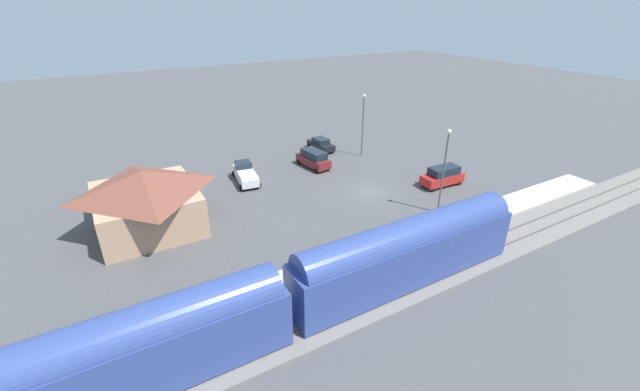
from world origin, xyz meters
TOP-DOWN VIEW (x-y plane):
  - ground_plane at (0.00, 0.00)m, footprint 200.00×200.00m
  - railway_track at (-14.00, 0.00)m, footprint 4.80×70.00m
  - platform at (-10.00, 0.00)m, footprint 3.20×46.00m
  - passenger_train at (-14.00, 16.72)m, footprint 2.93×37.59m
  - station_building at (4.00, 22.00)m, footprint 9.90×9.29m
  - pedestrian_on_platform at (-9.99, -4.05)m, footprint 0.36×0.36m
  - pedestrian_waiting_far at (-9.91, 3.36)m, footprint 0.36×0.36m
  - sedan_black at (14.35, -2.22)m, footprint 4.59×2.46m
  - pickup_white at (9.33, 10.73)m, footprint 5.63×3.09m
  - suv_red at (-2.72, -8.06)m, footprint 2.18×4.98m
  - suv_maroon at (9.37, 1.76)m, footprint 5.10×2.85m
  - light_pole_near_platform at (-7.20, -3.03)m, footprint 0.44×0.44m
  - light_pole_lot_center at (9.74, -5.85)m, footprint 0.44×0.44m

SIDE VIEW (x-z plane):
  - ground_plane at x=0.00m, z-range 0.00..0.00m
  - railway_track at x=-14.00m, z-range -0.06..0.24m
  - platform at x=-10.00m, z-range 0.00..0.30m
  - sedan_black at x=14.35m, z-range 0.01..1.75m
  - pickup_white at x=9.33m, z-range -0.04..2.10m
  - suv_red at x=-2.72m, z-range 0.04..2.26m
  - suv_maroon at x=9.37m, z-range 0.04..2.26m
  - pedestrian_on_platform at x=-9.99m, z-range 0.43..2.14m
  - pedestrian_waiting_far at x=-9.91m, z-range 0.43..2.14m
  - passenger_train at x=-14.00m, z-range 0.37..5.35m
  - station_building at x=4.00m, z-range 0.11..5.66m
  - light_pole_lot_center at x=9.74m, z-range 1.02..9.24m
  - light_pole_near_platform at x=-7.20m, z-range 1.03..9.50m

